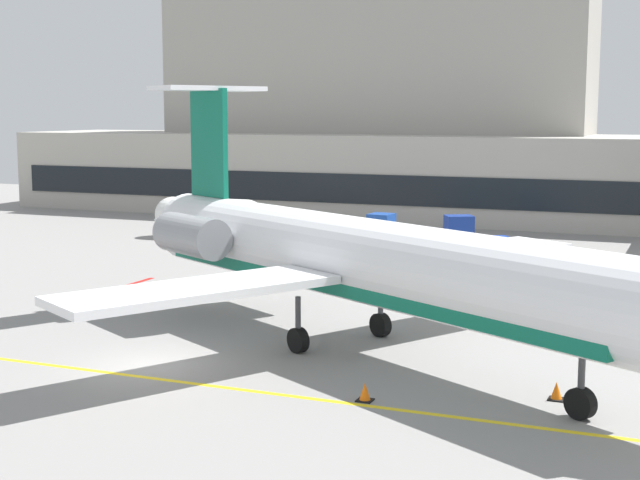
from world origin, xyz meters
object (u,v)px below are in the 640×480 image
pushback_tractor (469,235)px  fuel_tank (209,216)px  regional_jet (353,259)px  baggage_tug (372,235)px

pushback_tractor → fuel_tank: size_ratio=0.53×
regional_jet → fuel_tank: (-18.97, 23.34, -1.75)m
baggage_tug → pushback_tractor: bearing=24.8°
baggage_tug → pushback_tractor: (5.33, 2.46, -0.05)m
pushback_tractor → regional_jet: bearing=-86.2°
baggage_tug → fuel_tank: size_ratio=0.44×
pushback_tractor → fuel_tank: (-17.35, -0.94, 0.51)m
regional_jet → fuel_tank: size_ratio=3.48×
regional_jet → fuel_tank: regional_jet is taller
baggage_tug → pushback_tractor: 5.87m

